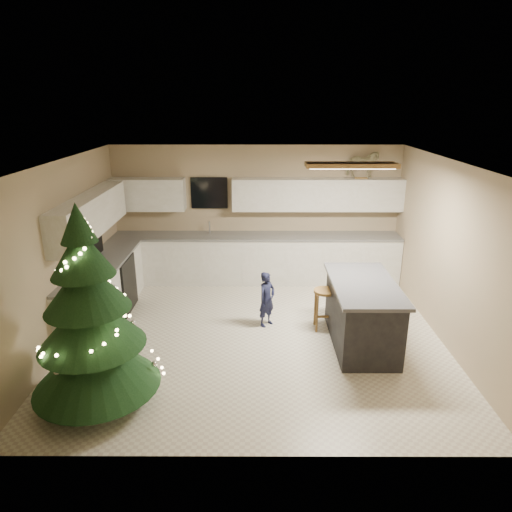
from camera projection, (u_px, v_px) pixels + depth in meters
The scene contains 8 objects.
ground_plane at pixel (256, 335), 6.94m from camera, with size 5.50×5.50×0.00m, color beige.
room_shell at pixel (258, 224), 6.37m from camera, with size 5.52×5.02×2.61m.
cabinetry at pixel (206, 253), 8.25m from camera, with size 5.50×3.20×2.00m.
island at pixel (362, 313), 6.56m from camera, with size 0.90×1.70×0.95m.
bar_stool at pixel (324, 300), 6.98m from camera, with size 0.34×0.34×0.65m.
christmas_tree at pixel (91, 326), 5.11m from camera, with size 1.50×1.45×2.40m.
toddler at pixel (267, 299), 7.11m from camera, with size 0.32×0.21×0.89m, color black.
rocking_horse at pixel (362, 164), 8.40m from camera, with size 0.63×0.38×0.52m.
Camera 1 is at (0.01, -6.17, 3.39)m, focal length 32.00 mm.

